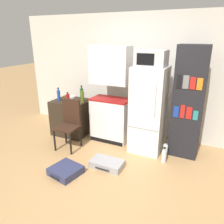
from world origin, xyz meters
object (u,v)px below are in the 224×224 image
bottle_green_tall (82,93)px  bottle_blue_soda (59,95)px  chair (70,120)px  bottle_ketchup_red (68,97)px  suitcase_large_flat (107,164)px  suitcase_small_flat (66,171)px  water_bottle_middle (164,156)px  side_table (72,117)px  microwave (152,58)px  bottle_olive_oil (82,97)px  bookshelf (188,103)px  kitchen_hutch (111,98)px  water_bottle_front (165,151)px  refrigerator (149,110)px  bowl (72,97)px

bottle_green_tall → bottle_blue_soda: bearing=-138.9°
chair → bottle_ketchup_red: bearing=125.2°
bottle_green_tall → chair: 0.85m
suitcase_large_flat → suitcase_small_flat: suitcase_small_flat is taller
chair → water_bottle_middle: chair is taller
side_table → bottle_ketchup_red: (-0.04, -0.05, 0.47)m
microwave → water_bottle_middle: bearing=-38.7°
bottle_olive_oil → bottle_ketchup_red: bearing=-173.7°
water_bottle_middle → bookshelf: bearing=61.2°
bookshelf → suitcase_large_flat: (-1.08, -1.02, -0.94)m
bottle_blue_soda → chair: bearing=-36.7°
bottle_olive_oil → suitcase_large_flat: 1.59m
kitchen_hutch → bottle_olive_oil: kitchen_hutch is taller
chair → water_bottle_front: chair is taller
side_table → water_bottle_front: size_ratio=2.48×
bottle_blue_soda → water_bottle_front: size_ratio=0.92×
chair → water_bottle_front: (1.81, 0.40, -0.43)m
refrigerator → bookshelf: bookshelf is taller
bookshelf → water_bottle_middle: size_ratio=6.91×
kitchen_hutch → bottle_green_tall: bearing=171.6°
bottle_green_tall → water_bottle_middle: 2.23m
bowl → water_bottle_front: 2.37m
refrigerator → bottle_olive_oil: (-1.44, -0.03, 0.10)m
bottle_olive_oil → water_bottle_front: 2.00m
bottle_olive_oil → water_bottle_middle: bearing=-9.4°
bookshelf → water_bottle_front: 0.95m
kitchen_hutch → suitcase_small_flat: size_ratio=3.73×
water_bottle_front → water_bottle_middle: water_bottle_front is taller
side_table → kitchen_hutch: bearing=6.3°
suitcase_small_flat → water_bottle_middle: water_bottle_middle is taller
refrigerator → chair: (-1.41, -0.56, -0.25)m
microwave → bowl: size_ratio=3.55×
bottle_ketchup_red → suitcase_large_flat: bottle_ketchup_red is taller
side_table → bottle_green_tall: size_ratio=2.57×
kitchen_hutch → bowl: bearing=175.1°
kitchen_hutch → refrigerator: size_ratio=1.21×
kitchen_hutch → suitcase_small_flat: 1.69m
bowl → side_table: bearing=-63.5°
bottle_green_tall → suitcase_small_flat: (0.67, -1.57, -0.84)m
side_table → water_bottle_middle: side_table is taller
chair → water_bottle_middle: bearing=4.4°
microwave → bookshelf: (0.67, 0.12, -0.76)m
kitchen_hutch → bottle_ketchup_red: bearing=-171.2°
refrigerator → chair: refrigerator is taller
bottle_olive_oil → water_bottle_front: bearing=-4.1°
side_table → water_bottle_front: 2.17m
kitchen_hutch → water_bottle_middle: size_ratio=6.75×
bottle_blue_soda → bottle_ketchup_red: size_ratio=1.52×
bookshelf → bottle_ketchup_red: size_ratio=10.56×
kitchen_hutch → suitcase_small_flat: bearing=-93.9°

